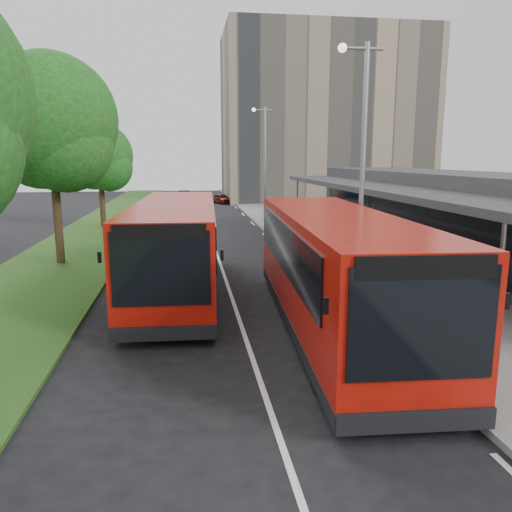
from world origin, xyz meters
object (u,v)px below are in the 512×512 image
at_px(lamp_post_far, 264,157).
at_px(car_near, 222,199).
at_px(lamp_post_near, 361,156).
at_px(tree_mid, 51,130).
at_px(bus_main, 335,271).
at_px(tree_far, 100,160).
at_px(litter_bin, 332,243).
at_px(car_far, 184,195).
at_px(bus_second, 176,247).
at_px(bollard, 289,220).

relative_size(lamp_post_far, car_near, 2.64).
distance_m(lamp_post_near, car_near, 36.75).
distance_m(tree_mid, bus_main, 14.40).
bearing_deg(car_near, lamp_post_near, -110.91).
height_order(tree_mid, car_near, tree_mid).
bearing_deg(tree_mid, tree_far, 90.00).
bearing_deg(lamp_post_near, lamp_post_far, 90.00).
xyz_separation_m(tree_mid, bus_main, (9.48, -10.00, -4.17)).
bearing_deg(bus_main, tree_far, 116.33).
height_order(tree_mid, litter_bin, tree_mid).
distance_m(car_near, car_far, 6.98).
height_order(litter_bin, car_far, litter_bin).
relative_size(lamp_post_near, litter_bin, 8.19).
distance_m(litter_bin, car_near, 29.27).
distance_m(bus_second, bollard, 16.10).
height_order(litter_bin, bollard, bollard).
bearing_deg(bus_second, bollard, 66.60).
bearing_deg(car_far, lamp_post_near, -74.01).
relative_size(bus_second, litter_bin, 11.49).
bearing_deg(lamp_post_near, bus_second, 163.61).
relative_size(tree_mid, car_far, 2.88).
height_order(litter_bin, car_near, litter_bin).
relative_size(bollard, car_far, 0.34).
height_order(car_near, car_far, car_near).
distance_m(litter_bin, bollard, 8.83).
bearing_deg(tree_far, car_near, 61.91).
xyz_separation_m(tree_mid, car_near, (9.29, 29.41, -5.30)).
distance_m(lamp_post_far, bollard, 5.66).
distance_m(bollard, car_far, 26.93).
height_order(tree_mid, bollard, tree_mid).
bearing_deg(lamp_post_far, litter_bin, -83.77).
bearing_deg(bus_second, bus_main, -44.86).
bearing_deg(lamp_post_far, tree_mid, -130.68).
xyz_separation_m(tree_mid, tree_far, (0.00, 12.00, -1.32)).
relative_size(lamp_post_far, bus_main, 0.70).
distance_m(tree_mid, bollard, 16.11).
xyz_separation_m(lamp_post_near, litter_bin, (1.38, 7.36, -4.08)).
xyz_separation_m(tree_far, lamp_post_near, (11.13, -19.05, 0.22)).
height_order(lamp_post_far, bus_main, lamp_post_far).
distance_m(lamp_post_near, lamp_post_far, 20.00).
height_order(bollard, car_near, bollard).
bearing_deg(car_near, tree_far, -141.88).
relative_size(tree_mid, car_near, 2.97).
bearing_deg(tree_mid, car_far, 81.32).
bearing_deg(car_far, bollard, -67.02).
relative_size(lamp_post_near, bus_second, 0.71).
xyz_separation_m(lamp_post_near, lamp_post_far, (0.00, 20.00, 0.00)).
bearing_deg(bus_main, litter_bin, 76.66).
xyz_separation_m(bus_second, car_far, (0.20, 40.48, -1.10)).
bearing_deg(lamp_post_near, litter_bin, 79.39).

